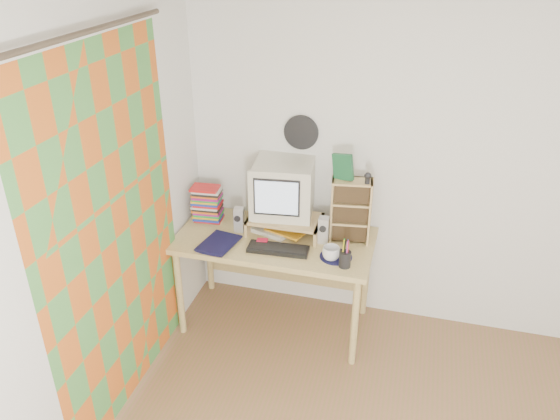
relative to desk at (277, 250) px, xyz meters
The scene contains 21 objects.
ceiling 2.59m from the desk, 54.49° to the right, with size 3.50×3.50×0.00m, color white.
back_wall 1.25m from the desk, 16.59° to the left, with size 3.50×3.50×0.00m, color silver.
left_wall 1.73m from the desk, 116.51° to the right, with size 3.50×3.50×0.00m, color silver.
curtain 1.29m from the desk, 125.22° to the right, with size 2.20×2.20×0.00m, color #CC5E1C.
wall_disc 0.87m from the desk, 70.78° to the left, with size 0.25×0.25×0.02m, color black.
desk is the anchor object (origin of this frame).
monitor_riser 0.24m from the desk, 36.34° to the left, with size 0.52×0.30×0.12m.
crt_monitor 0.46m from the desk, 78.24° to the left, with size 0.41×0.41×0.39m, color beige.
speaker_left 0.36m from the desk, behind, with size 0.07×0.07×0.18m, color silver.
speaker_right 0.41m from the desk, ahead, with size 0.07×0.07×0.19m, color silver.
keyboard 0.28m from the desk, 72.42° to the right, with size 0.42×0.14×0.03m, color black.
dvd_stack 0.63m from the desk, behind, with size 0.20×0.14×0.29m, color brown, non-canonical shape.
cd_rack 0.63m from the desk, ahead, with size 0.27×0.15×0.46m, color tan.
mug 0.53m from the desk, 28.19° to the right, with size 0.12×0.12×0.09m, color silver.
diary 0.54m from the desk, 152.30° to the right, with size 0.27×0.20×0.05m, color black.
mousepad 0.52m from the desk, 22.95° to the right, with size 0.22×0.22×0.00m, color black.
pen_cup 0.65m from the desk, 28.69° to the right, with size 0.08×0.08×0.16m, color black, non-canonical shape.
papers 0.16m from the desk, 94.97° to the left, with size 0.32×0.24×0.04m, color silver, non-canonical shape.
red_box 0.24m from the desk, 109.36° to the right, with size 0.08×0.05×0.04m, color red.
game_box 0.81m from the desk, ahead, with size 0.14×0.03×0.18m, color #185530.
webcam 0.88m from the desk, ahead, with size 0.05×0.05×0.08m, color black, non-canonical shape.
Camera 1 is at (-0.12, -1.85, 2.72)m, focal length 35.00 mm.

